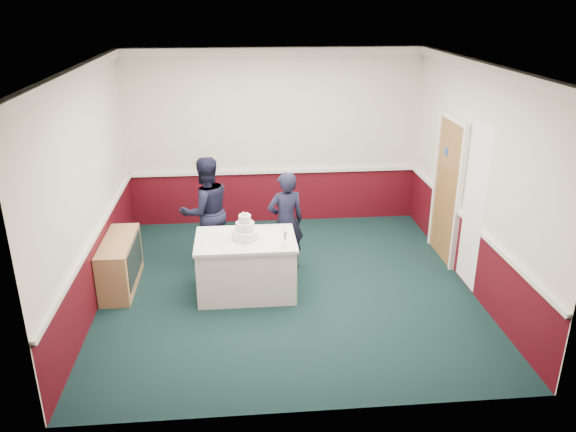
{
  "coord_description": "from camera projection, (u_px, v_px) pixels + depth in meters",
  "views": [
    {
      "loc": [
        -0.62,
        -6.84,
        3.77
      ],
      "look_at": [
        -0.0,
        -0.1,
        1.1
      ],
      "focal_mm": 35.0,
      "sensor_mm": 36.0,
      "label": 1
    }
  ],
  "objects": [
    {
      "name": "room_shell",
      "position": [
        289.0,
        138.0,
        7.62
      ],
      "size": [
        5.0,
        5.0,
        3.0
      ],
      "color": "silver",
      "rests_on": "ground"
    },
    {
      "name": "cake_table",
      "position": [
        246.0,
        265.0,
        7.52
      ],
      "size": [
        1.32,
        0.92,
        0.79
      ],
      "color": "white",
      "rests_on": "ground"
    },
    {
      "name": "person_woman",
      "position": [
        286.0,
        222.0,
        8.05
      ],
      "size": [
        0.6,
        0.46,
        1.48
      ],
      "primitive_type": "imported",
      "rotation": [
        0.0,
        0.0,
        3.36
      ],
      "color": "black",
      "rests_on": "ground"
    },
    {
      "name": "champagne_flute",
      "position": [
        285.0,
        236.0,
        7.11
      ],
      "size": [
        0.05,
        0.05,
        0.21
      ],
      "color": "silver",
      "rests_on": "cake_table"
    },
    {
      "name": "wedding_cake",
      "position": [
        245.0,
        231.0,
        7.33
      ],
      "size": [
        0.35,
        0.35,
        0.36
      ],
      "color": "white",
      "rests_on": "cake_table"
    },
    {
      "name": "person_man",
      "position": [
        206.0,
        211.0,
        8.2
      ],
      "size": [
        0.98,
        0.9,
        1.64
      ],
      "primitive_type": "imported",
      "rotation": [
        0.0,
        0.0,
        3.56
      ],
      "color": "black",
      "rests_on": "ground"
    },
    {
      "name": "sideboard",
      "position": [
        120.0,
        263.0,
        7.67
      ],
      "size": [
        0.41,
        1.2,
        0.7
      ],
      "color": "#A78151",
      "rests_on": "ground"
    },
    {
      "name": "cake_knife",
      "position": [
        243.0,
        245.0,
        7.19
      ],
      "size": [
        0.04,
        0.22,
        0.0
      ],
      "primitive_type": "cube",
      "rotation": [
        0.0,
        0.0,
        0.11
      ],
      "color": "silver",
      "rests_on": "cake_table"
    },
    {
      "name": "ground",
      "position": [
        287.0,
        287.0,
        7.78
      ],
      "size": [
        5.0,
        5.0,
        0.0
      ],
      "primitive_type": "plane",
      "color": "#122C27",
      "rests_on": "ground"
    }
  ]
}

